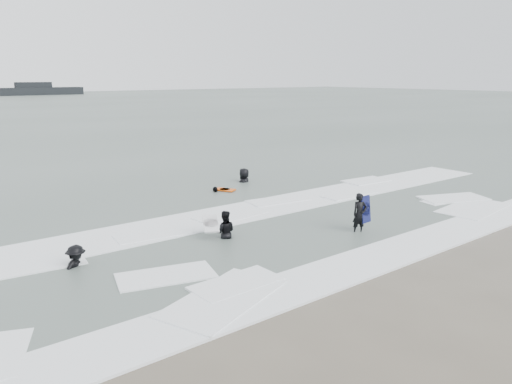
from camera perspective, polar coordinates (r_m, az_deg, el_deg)
ground at (r=15.83m, az=11.11°, el=-7.20°), size 320.00×320.00×0.00m
surfer_centre at (r=18.02m, az=11.65°, el=-4.68°), size 0.62×0.50×1.48m
surfer_wading at (r=17.15m, az=-3.58°, el=-5.34°), size 0.95×0.91×1.54m
surfer_breaker at (r=15.50m, az=-19.81°, el=-8.21°), size 1.15×1.05×1.56m
surfer_right_near at (r=23.68m, az=-4.65°, el=-0.13°), size 0.93×0.69×1.47m
surfer_right_far at (r=25.89m, az=-1.36°, el=1.07°), size 1.06×1.11×1.91m
surf_foam at (r=18.33m, az=2.47°, el=-3.97°), size 30.03×9.06×0.09m
bodyboards at (r=19.45m, az=0.68°, el=-1.53°), size 5.43×8.90×1.25m
vessel_horizon at (r=151.44m, az=-24.05°, el=10.56°), size 25.56×4.57×3.47m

